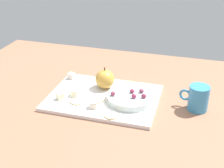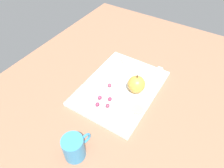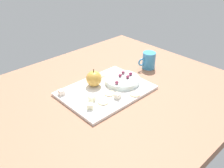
# 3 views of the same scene
# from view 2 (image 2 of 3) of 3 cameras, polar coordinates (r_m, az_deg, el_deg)

# --- Properties ---
(table) EXTENTS (1.20, 0.96, 0.04)m
(table) POSITION_cam_2_polar(r_m,az_deg,el_deg) (0.87, 2.54, -0.80)
(table) COLOR #99674D
(table) RESTS_ON ground
(platter) EXTENTS (0.37, 0.28, 0.01)m
(platter) POSITION_cam_2_polar(r_m,az_deg,el_deg) (0.83, 2.32, -1.09)
(platter) COLOR white
(platter) RESTS_ON table
(serving_dish) EXTENTS (0.16, 0.16, 0.02)m
(serving_dish) POSITION_cam_2_polar(r_m,az_deg,el_deg) (0.77, -1.52, -4.45)
(serving_dish) COLOR silver
(serving_dish) RESTS_ON platter
(apple_whole) EXTENTS (0.07, 0.07, 0.07)m
(apple_whole) POSITION_cam_2_polar(r_m,az_deg,el_deg) (0.79, 6.75, -0.07)
(apple_whole) COLOR gold
(apple_whole) RESTS_ON platter
(apple_stem) EXTENTS (0.01, 0.01, 0.01)m
(apple_stem) POSITION_cam_2_polar(r_m,az_deg,el_deg) (0.77, 7.01, 2.05)
(apple_stem) COLOR brown
(apple_stem) RESTS_ON apple_whole
(cheese_cube_0) EXTENTS (0.03, 0.03, 0.02)m
(cheese_cube_0) POSITION_cam_2_polar(r_m,az_deg,el_deg) (0.86, -2.04, 2.26)
(cheese_cube_0) COLOR #F1E3CA
(cheese_cube_0) RESTS_ON platter
(cheese_cube_1) EXTENTS (0.03, 0.03, 0.02)m
(cheese_cube_1) POSITION_cam_2_polar(r_m,az_deg,el_deg) (0.93, 3.39, 6.30)
(cheese_cube_1) COLOR #F9F1C3
(cheese_cube_1) RESTS_ON platter
(cheese_cube_2) EXTENTS (0.03, 0.03, 0.02)m
(cheese_cube_2) POSITION_cam_2_polar(r_m,az_deg,el_deg) (0.89, 4.13, 4.28)
(cheese_cube_2) COLOR #F4EDC5
(cheese_cube_2) RESTS_ON platter
(cheese_cube_3) EXTENTS (0.02, 0.02, 0.02)m
(cheese_cube_3) POSITION_cam_2_polar(r_m,az_deg,el_deg) (0.90, 12.91, 3.68)
(cheese_cube_3) COLOR #F7E3CF
(cheese_cube_3) RESTS_ON platter
(cracker_0) EXTENTS (0.04, 0.04, 0.00)m
(cracker_0) POSITION_cam_2_polar(r_m,az_deg,el_deg) (0.76, 7.07, -7.04)
(cracker_0) COLOR #DAC57E
(cracker_0) RESTS_ON platter
(cracker_1) EXTENTS (0.04, 0.04, 0.00)m
(cracker_1) POSITION_cam_2_polar(r_m,az_deg,el_deg) (0.84, -6.49, -0.27)
(cracker_1) COLOR #D8B685
(cracker_1) RESTS_ON platter
(cracker_2) EXTENTS (0.04, 0.04, 0.00)m
(cracker_2) POSITION_cam_2_polar(r_m,az_deg,el_deg) (0.89, 1.14, 3.77)
(cracker_2) COLOR beige
(cracker_2) RESTS_ON platter
(cracker_3) EXTENTS (0.04, 0.04, 0.00)m
(cracker_3) POSITION_cam_2_polar(r_m,az_deg,el_deg) (0.85, 0.63, 0.80)
(cracker_3) COLOR #D5BB85
(cracker_3) RESTS_ON platter
(grape_0) EXTENTS (0.02, 0.02, 0.02)m
(grape_0) POSITION_cam_2_polar(r_m,az_deg,el_deg) (0.75, -3.39, -3.75)
(grape_0) COLOR #943455
(grape_0) RESTS_ON serving_dish
(grape_1) EXTENTS (0.02, 0.02, 0.02)m
(grape_1) POSITION_cam_2_polar(r_m,az_deg,el_deg) (0.79, -0.67, -0.37)
(grape_1) COLOR #943C56
(grape_1) RESTS_ON serving_dish
(grape_2) EXTENTS (0.02, 0.02, 0.01)m
(grape_2) POSITION_cam_2_polar(r_m,az_deg,el_deg) (0.73, -1.22, -6.02)
(grape_2) COLOR #873952
(grape_2) RESTS_ON serving_dish
(grape_3) EXTENTS (0.02, 0.02, 0.01)m
(grape_3) POSITION_cam_2_polar(r_m,az_deg,el_deg) (0.73, -3.94, -5.70)
(grape_3) COLOR #8A2E4E
(grape_3) RESTS_ON serving_dish
(grape_4) EXTENTS (0.02, 0.02, 0.01)m
(grape_4) POSITION_cam_2_polar(r_m,az_deg,el_deg) (0.75, -0.61, -4.17)
(grape_4) COLOR #94304F
(grape_4) RESTS_ON serving_dish
(cup) EXTENTS (0.10, 0.07, 0.08)m
(cup) POSITION_cam_2_polar(r_m,az_deg,el_deg) (0.65, -10.41, -16.88)
(cup) COLOR #388AC0
(cup) RESTS_ON table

